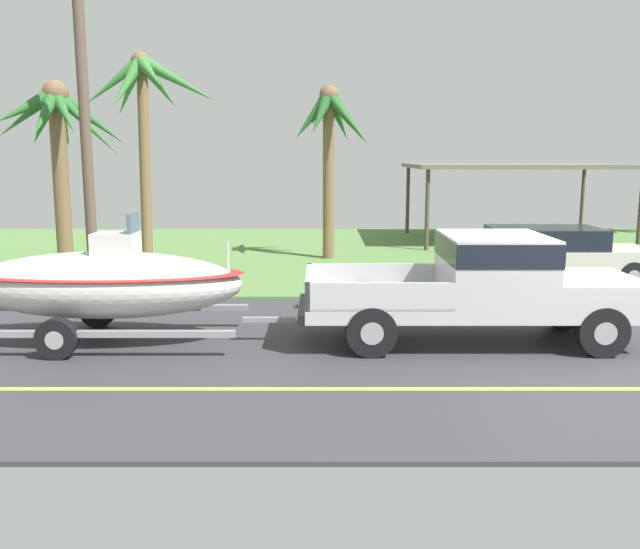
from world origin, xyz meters
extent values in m
cube|color=#38383D|center=(0.00, 0.00, -0.03)|extent=(36.00, 8.00, 0.06)
cube|color=#567F42|center=(0.00, 11.00, 0.00)|extent=(36.00, 14.00, 0.11)
cube|color=#DBCC4C|center=(0.00, -1.80, 0.00)|extent=(34.20, 0.12, 0.01)
cube|color=silver|center=(-1.70, 0.58, 0.63)|extent=(5.49, 1.93, 0.22)
cube|color=silver|center=(0.28, 0.58, 0.93)|extent=(1.54, 1.93, 0.38)
cube|color=silver|center=(-1.31, 0.58, 1.28)|extent=(1.65, 1.93, 1.08)
cube|color=black|center=(-1.31, 0.58, 1.59)|extent=(1.67, 1.95, 0.38)
cube|color=gray|center=(-3.29, 0.58, 0.76)|extent=(2.31, 1.93, 0.04)
cube|color=silver|center=(-3.29, 1.50, 0.96)|extent=(2.31, 0.08, 0.45)
cube|color=silver|center=(-3.29, -0.35, 0.96)|extent=(2.31, 0.08, 0.45)
cube|color=silver|center=(-4.40, 0.58, 0.96)|extent=(0.08, 1.93, 0.45)
cube|color=#333338|center=(-4.50, 0.58, 0.57)|extent=(0.12, 1.74, 0.16)
sphere|color=#B2B2B7|center=(-4.62, 0.58, 0.62)|extent=(0.10, 0.10, 0.10)
cylinder|color=black|center=(0.20, 1.43, 0.40)|extent=(0.80, 0.28, 0.80)
cylinder|color=#9E9EA3|center=(0.20, 1.43, 0.40)|extent=(0.36, 0.29, 0.36)
cylinder|color=black|center=(0.20, -0.28, 0.40)|extent=(0.80, 0.28, 0.80)
cylinder|color=#9E9EA3|center=(0.20, -0.28, 0.40)|extent=(0.36, 0.29, 0.36)
cylinder|color=black|center=(-3.40, 1.43, 0.40)|extent=(0.80, 0.28, 0.80)
cylinder|color=#9E9EA3|center=(-3.40, 1.43, 0.40)|extent=(0.36, 0.29, 0.36)
cylinder|color=black|center=(-3.40, -0.28, 0.40)|extent=(0.80, 0.28, 0.80)
cylinder|color=#9E9EA3|center=(-3.40, -0.28, 0.40)|extent=(0.36, 0.29, 0.36)
cube|color=gray|center=(-5.07, 0.58, 0.38)|extent=(0.90, 0.10, 0.08)
cube|color=gray|center=(-7.82, 1.50, 0.38)|extent=(4.60, 0.12, 0.10)
cube|color=gray|center=(-7.82, -0.35, 0.38)|extent=(4.60, 0.12, 0.10)
cylinder|color=black|center=(-8.28, 1.56, 0.32)|extent=(0.64, 0.22, 0.64)
cylinder|color=#9E9EA3|center=(-8.28, 1.56, 0.32)|extent=(0.29, 0.23, 0.29)
cylinder|color=black|center=(-8.28, -0.41, 0.32)|extent=(0.64, 0.22, 0.64)
cylinder|color=#9E9EA3|center=(-8.28, -0.41, 0.32)|extent=(0.29, 0.23, 0.29)
ellipsoid|color=silver|center=(-7.82, 0.58, 0.98)|extent=(4.63, 1.73, 1.11)
ellipsoid|color=#B22626|center=(-7.82, 0.58, 1.18)|extent=(4.73, 1.77, 0.12)
cube|color=silver|center=(-7.59, 0.58, 1.53)|extent=(0.70, 0.60, 0.65)
cube|color=slate|center=(-7.29, 0.58, 2.01)|extent=(0.06, 0.56, 0.36)
cylinder|color=silver|center=(-5.74, 0.58, 1.46)|extent=(0.04, 0.04, 0.50)
cube|color=beige|center=(1.54, 5.92, 0.53)|extent=(4.69, 1.81, 0.70)
cube|color=black|center=(1.30, 5.92, 1.13)|extent=(2.62, 1.67, 0.50)
cylinder|color=black|center=(3.13, 6.74, 0.33)|extent=(0.66, 0.22, 0.66)
cylinder|color=#9E9EA3|center=(3.13, 6.74, 0.33)|extent=(0.30, 0.23, 0.30)
cylinder|color=black|center=(3.13, 5.10, 0.33)|extent=(0.66, 0.22, 0.66)
cylinder|color=#9E9EA3|center=(3.13, 5.10, 0.33)|extent=(0.30, 0.23, 0.30)
cylinder|color=black|center=(-0.06, 6.74, 0.33)|extent=(0.66, 0.22, 0.66)
cylinder|color=#9E9EA3|center=(-0.06, 6.74, 0.33)|extent=(0.30, 0.23, 0.30)
cylinder|color=black|center=(-0.06, 5.10, 0.33)|extent=(0.66, 0.22, 0.66)
cylinder|color=#9E9EA3|center=(-0.06, 5.10, 0.33)|extent=(0.30, 0.23, 0.30)
cylinder|color=#4C4238|center=(6.21, 16.37, 1.34)|extent=(0.14, 0.14, 2.68)
cylinder|color=#4C4238|center=(6.21, 11.44, 1.34)|extent=(0.14, 0.14, 2.68)
cylinder|color=#4C4238|center=(-0.72, 16.37, 1.34)|extent=(0.14, 0.14, 2.68)
cylinder|color=#4C4238|center=(-0.72, 11.44, 1.34)|extent=(0.14, 0.14, 2.68)
cube|color=#6B665B|center=(2.75, 13.91, 2.75)|extent=(7.44, 5.43, 0.14)
cylinder|color=brown|center=(-10.54, 6.12, 2.29)|extent=(0.38, 0.42, 4.59)
cone|color=#2D6B2D|center=(-9.80, 6.03, 3.86)|extent=(1.71, 0.48, 1.66)
cone|color=#2D6B2D|center=(-9.89, 6.66, 3.99)|extent=(1.66, 1.45, 1.45)
cone|color=#2D6B2D|center=(-10.63, 6.73, 3.96)|extent=(0.65, 1.57, 1.54)
cone|color=#2D6B2D|center=(-11.04, 6.60, 4.00)|extent=(1.42, 1.37, 1.45)
cone|color=#2D6B2D|center=(-11.27, 6.13, 4.07)|extent=(1.63, 0.31, 1.26)
cone|color=#2D6B2D|center=(-11.12, 5.74, 4.22)|extent=(1.55, 1.23, 1.10)
cone|color=#2D6B2D|center=(-10.61, 5.59, 4.07)|extent=(0.59, 1.41, 1.33)
cone|color=#2D6B2D|center=(-10.18, 5.69, 4.09)|extent=(1.14, 1.26, 1.26)
sphere|color=brown|center=(-10.54, 6.12, 4.58)|extent=(0.61, 0.61, 0.61)
cylinder|color=brown|center=(-8.93, 7.89, 2.79)|extent=(0.29, 0.58, 5.58)
cone|color=#387A38|center=(-7.96, 7.93, 5.06)|extent=(2.13, 0.49, 1.37)
cone|color=#387A38|center=(-8.64, 8.60, 5.03)|extent=(0.98, 1.75, 1.38)
cone|color=#387A38|center=(-9.43, 8.56, 4.91)|extent=(1.38, 1.69, 1.57)
cone|color=#387A38|center=(-9.66, 7.79, 4.99)|extent=(1.72, 0.57, 1.43)
cone|color=#387A38|center=(-9.16, 7.32, 4.91)|extent=(0.92, 1.54, 1.59)
cone|color=#387A38|center=(-8.52, 7.25, 5.19)|extent=(1.21, 1.61, 1.10)
sphere|color=brown|center=(-8.93, 7.89, 5.57)|extent=(0.46, 0.46, 0.46)
cylinder|color=brown|center=(-3.95, 9.74, 2.43)|extent=(0.35, 0.44, 4.87)
cone|color=#286028|center=(-3.38, 9.70, 4.15)|extent=(1.49, 0.50, 1.68)
cone|color=#286028|center=(-3.66, 10.23, 4.22)|extent=(1.06, 1.42, 1.53)
cone|color=#286028|center=(-4.22, 10.45, 4.46)|extent=(0.89, 1.68, 1.09)
cone|color=#286028|center=(-4.44, 9.67, 4.22)|extent=(1.36, 0.59, 1.53)
cone|color=#286028|center=(-4.19, 9.36, 4.29)|extent=(1.02, 1.27, 1.41)
cone|color=#286028|center=(-3.51, 9.22, 4.27)|extent=(1.28, 1.42, 1.44)
sphere|color=brown|center=(-3.95, 9.74, 4.86)|extent=(0.55, 0.55, 0.55)
cylinder|color=brown|center=(-9.35, 4.59, 4.46)|extent=(0.24, 0.24, 8.93)
camera|label=1|loc=(-4.21, -10.51, 3.11)|focal=37.92mm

